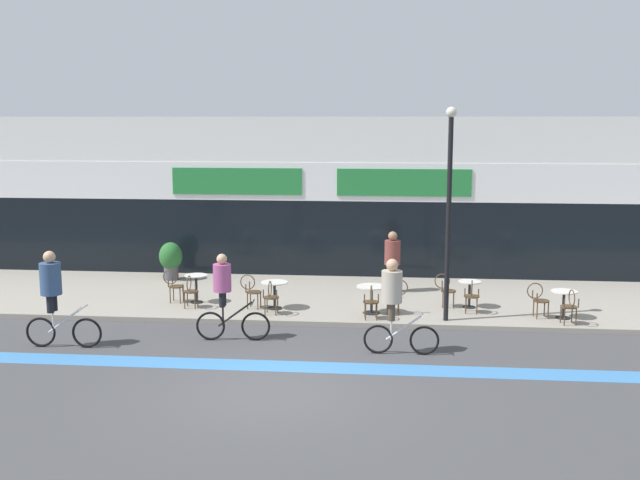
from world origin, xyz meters
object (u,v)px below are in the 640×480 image
at_px(lamp_post, 449,199).
at_px(cafe_chair_0_near, 190,289).
at_px(cafe_chair_4_near, 570,304).
at_px(cafe_chair_2_side, 396,294).
at_px(planter_pot, 171,259).
at_px(cafe_chair_4_side, 538,298).
at_px(bistro_table_2, 372,294).
at_px(cyclist_2, 394,298).
at_px(bistro_table_4, 564,299).
at_px(cafe_chair_1_side, 251,289).
at_px(pedestrian_near_end, 392,256).
at_px(cafe_chair_1_near, 271,295).
at_px(cyclist_0, 53,291).
at_px(cafe_chair_3_side, 446,288).
at_px(cafe_chair_3_near, 472,294).
at_px(bistro_table_1, 275,289).
at_px(cafe_chair_2_near, 371,300).
at_px(bistro_table_3, 470,289).
at_px(cyclist_1, 225,291).
at_px(cafe_chair_0_side, 174,283).
at_px(bistro_table_0, 196,283).

bearing_deg(lamp_post, cafe_chair_0_near, 175.05).
height_order(cafe_chair_4_near, lamp_post, lamp_post).
xyz_separation_m(cafe_chair_2_side, planter_pot, (-6.95, 3.53, 0.14)).
distance_m(cafe_chair_4_near, cafe_chair_4_side, 0.88).
xyz_separation_m(bistro_table_2, cafe_chair_4_near, (4.81, -0.65, -0.00)).
bearing_deg(cafe_chair_2_side, planter_pot, -28.56).
bearing_deg(cafe_chair_4_side, cyclist_2, -148.68).
bearing_deg(cafe_chair_0_near, cafe_chair_4_near, -94.32).
relative_size(bistro_table_4, cyclist_2, 0.33).
bearing_deg(planter_pot, cafe_chair_4_side, -18.74).
bearing_deg(cafe_chair_4_side, bistro_table_4, -6.64).
distance_m(cafe_chair_1_side, pedestrian_near_end, 4.37).
distance_m(lamp_post, pedestrian_near_end, 3.83).
relative_size(cafe_chair_0_near, cafe_chair_4_side, 1.00).
relative_size(cafe_chair_0_near, cafe_chair_4_near, 1.00).
bearing_deg(bistro_table_2, cyclist_2, -79.41).
relative_size(cafe_chair_1_near, cyclist_0, 0.41).
height_order(cafe_chair_3_side, planter_pot, planter_pot).
height_order(cafe_chair_0_near, cafe_chair_3_near, same).
relative_size(cafe_chair_0_near, cafe_chair_1_near, 1.00).
bearing_deg(cyclist_2, cafe_chair_1_near, 140.05).
relative_size(bistro_table_1, cafe_chair_0_near, 0.80).
xyz_separation_m(cafe_chair_2_near, cafe_chair_2_side, (0.62, 0.63, 0.00)).
height_order(cafe_chair_2_near, pedestrian_near_end, pedestrian_near_end).
bearing_deg(bistro_table_3, lamp_post, -117.53).
distance_m(cafe_chair_4_near, pedestrian_near_end, 5.35).
bearing_deg(planter_pot, cafe_chair_4_near, -20.57).
bearing_deg(cyclist_2, cafe_chair_1_side, 139.01).
distance_m(cafe_chair_0_near, cafe_chair_4_side, 8.96).
xyz_separation_m(bistro_table_1, planter_pot, (-3.77, 3.29, 0.14)).
bearing_deg(bistro_table_2, cyclist_0, -155.51).
relative_size(cafe_chair_2_side, cafe_chair_4_side, 1.00).
bearing_deg(cyclist_1, cyclist_0, -170.40).
xyz_separation_m(bistro_table_4, cafe_chair_0_side, (-10.21, 0.72, 0.02)).
height_order(bistro_table_0, planter_pot, planter_pot).
distance_m(cafe_chair_3_side, cyclist_0, 9.81).
bearing_deg(cafe_chair_0_near, cafe_chair_3_near, -88.79).
distance_m(bistro_table_0, lamp_post, 7.19).
xyz_separation_m(bistro_table_0, pedestrian_near_end, (5.30, 1.80, 0.51)).
xyz_separation_m(bistro_table_0, cafe_chair_1_near, (2.22, -1.08, -0.02)).
relative_size(bistro_table_3, cafe_chair_1_near, 0.79).
height_order(cafe_chair_2_side, cafe_chair_3_side, same).
bearing_deg(cafe_chair_1_side, bistro_table_0, 169.93).
height_order(lamp_post, cyclist_0, lamp_post).
bearing_deg(cyclist_0, bistro_table_0, 58.53).
bearing_deg(lamp_post, cafe_chair_3_side, 86.58).
bearing_deg(pedestrian_near_end, bistro_table_2, 83.31).
bearing_deg(cafe_chair_2_near, cafe_chair_4_near, -95.10).
distance_m(cafe_chair_1_side, cafe_chair_3_near, 5.74).
height_order(bistro_table_4, cafe_chair_1_side, cafe_chair_1_side).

